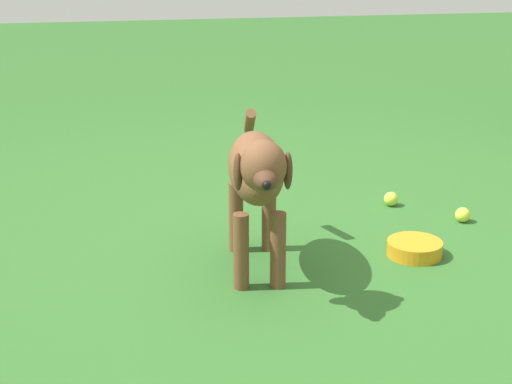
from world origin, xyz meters
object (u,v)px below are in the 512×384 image
(dog, at_px, (257,174))
(water_bowl, at_px, (415,248))
(tennis_ball_0, at_px, (391,199))
(tennis_ball_1, at_px, (463,215))

(dog, distance_m, water_bowl, 0.75)
(dog, bearing_deg, tennis_ball_0, 135.74)
(tennis_ball_0, xyz_separation_m, tennis_ball_1, (0.25, -0.25, 0.00))
(dog, distance_m, tennis_ball_0, 1.03)
(tennis_ball_1, bearing_deg, tennis_ball_0, 135.01)
(tennis_ball_0, relative_size, water_bowl, 0.30)
(water_bowl, bearing_deg, dog, -174.16)
(tennis_ball_0, bearing_deg, tennis_ball_1, -44.99)
(tennis_ball_0, height_order, water_bowl, tennis_ball_0)
(tennis_ball_0, bearing_deg, dog, -139.10)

